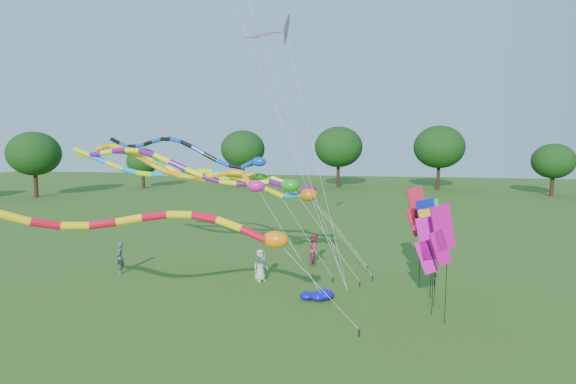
% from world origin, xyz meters
% --- Properties ---
extents(ground, '(160.00, 160.00, 0.00)m').
position_xyz_m(ground, '(0.00, 0.00, 0.00)').
color(ground, '#275215').
rests_on(ground, ground).
extents(tree_ring, '(120.72, 118.63, 9.57)m').
position_xyz_m(tree_ring, '(-3.26, 2.11, 5.44)').
color(tree_ring, '#382314').
rests_on(tree_ring, ground).
extents(tube_kite_red, '(14.07, 5.86, 6.78)m').
position_xyz_m(tube_kite_red, '(-4.02, -3.03, 4.55)').
color(tube_kite_red, black).
rests_on(tube_kite_red, ground).
extents(tube_kite_orange, '(13.75, 4.54, 7.64)m').
position_xyz_m(tube_kite_orange, '(-5.82, 5.65, 5.75)').
color(tube_kite_orange, black).
rests_on(tube_kite_orange, ground).
extents(tube_kite_purple, '(15.63, 1.21, 7.49)m').
position_xyz_m(tube_kite_purple, '(-5.13, 5.92, 5.68)').
color(tube_kite_purple, black).
rests_on(tube_kite_purple, ground).
extents(tube_kite_blue, '(13.00, 1.76, 8.00)m').
position_xyz_m(tube_kite_blue, '(-5.77, 6.69, 6.61)').
color(tube_kite_blue, black).
rests_on(tube_kite_blue, ground).
extents(tube_kite_cyan, '(16.23, 1.23, 7.42)m').
position_xyz_m(tube_kite_cyan, '(-4.70, 6.34, 5.22)').
color(tube_kite_cyan, black).
rests_on(tube_kite_cyan, ground).
extents(tube_kite_green, '(14.87, 1.06, 7.36)m').
position_xyz_m(tube_kite_green, '(-4.39, 8.48, 5.19)').
color(tube_kite_green, black).
rests_on(tube_kite_green, ground).
extents(delta_kite_high_c, '(6.16, 5.33, 14.52)m').
position_xyz_m(delta_kite_high_c, '(-1.39, 8.43, 13.28)').
color(delta_kite_high_c, black).
rests_on(delta_kite_high_c, ground).
extents(banner_pole_green, '(1.16, 0.15, 4.43)m').
position_xyz_m(banner_pole_green, '(6.41, 6.51, 3.17)').
color(banner_pole_green, black).
rests_on(banner_pole_green, ground).
extents(banner_pole_magenta_a, '(1.16, 0.14, 4.22)m').
position_xyz_m(banner_pole_magenta_a, '(5.88, 2.49, 2.96)').
color(banner_pole_magenta_a, black).
rests_on(banner_pole_magenta_a, ground).
extents(banner_pole_orange, '(1.16, 0.25, 4.43)m').
position_xyz_m(banner_pole_orange, '(6.07, 3.57, 3.17)').
color(banner_pole_orange, black).
rests_on(banner_pole_orange, ground).
extents(banner_pole_blue_b, '(1.16, 0.20, 4.70)m').
position_xyz_m(banner_pole_blue_b, '(6.01, 4.63, 3.44)').
color(banner_pole_blue_b, black).
rests_on(banner_pole_blue_b, ground).
extents(banner_pole_magenta_b, '(1.10, 0.52, 4.86)m').
position_xyz_m(banner_pole_magenta_b, '(6.31, 1.54, 3.59)').
color(banner_pole_magenta_b, black).
rests_on(banner_pole_magenta_b, ground).
extents(banner_pole_red, '(1.09, 0.55, 5.11)m').
position_xyz_m(banner_pole_red, '(5.62, 5.98, 3.84)').
color(banner_pole_red, black).
rests_on(banner_pole_red, ground).
extents(blue_nylon_heap, '(0.86, 1.08, 0.42)m').
position_xyz_m(blue_nylon_heap, '(0.91, 3.57, 0.18)').
color(blue_nylon_heap, '#0E0DB2').
rests_on(blue_nylon_heap, ground).
extents(person_a, '(0.93, 0.96, 1.66)m').
position_xyz_m(person_a, '(-2.16, 5.82, 0.83)').
color(person_a, '#BBB9A9').
rests_on(person_a, ground).
extents(person_b, '(0.65, 0.75, 1.74)m').
position_xyz_m(person_b, '(-10.06, 5.65, 0.87)').
color(person_b, '#44525F').
rests_on(person_b, ground).
extents(person_c, '(0.71, 0.91, 1.86)m').
position_xyz_m(person_c, '(0.17, 9.59, 0.93)').
color(person_c, '#9C384C').
rests_on(person_c, ground).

